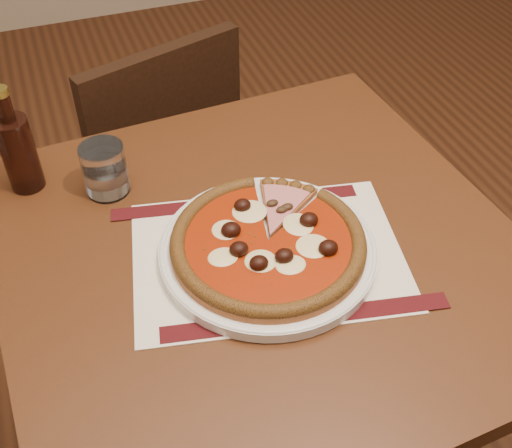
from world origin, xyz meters
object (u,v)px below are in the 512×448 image
(pizza, at_px, (268,242))
(bottle, at_px, (18,150))
(table, at_px, (260,288))
(water_glass, at_px, (105,169))
(chair_far, at_px, (153,163))
(plate, at_px, (268,251))

(pizza, bearing_deg, bottle, 137.25)
(table, distance_m, pizza, 0.13)
(pizza, relative_size, water_glass, 3.31)
(table, distance_m, chair_far, 0.66)
(table, bearing_deg, bottle, 139.34)
(table, xyz_separation_m, water_glass, (-0.20, 0.22, 0.15))
(pizza, bearing_deg, chair_far, 94.83)
(plate, bearing_deg, bottle, 137.32)
(water_glass, bearing_deg, table, -47.83)
(chair_far, bearing_deg, water_glass, 52.69)
(water_glass, bearing_deg, plate, -50.27)
(plate, height_order, bottle, bottle)
(chair_far, height_order, plate, chair_far)
(chair_far, relative_size, bottle, 4.24)
(plate, relative_size, pizza, 1.12)
(table, bearing_deg, water_glass, 132.17)
(plate, xyz_separation_m, water_glass, (-0.20, 0.24, 0.03))
(bottle, bearing_deg, water_glass, -25.65)
(water_glass, xyz_separation_m, bottle, (-0.13, 0.06, 0.03))
(table, xyz_separation_m, pizza, (0.00, -0.02, 0.13))
(chair_far, relative_size, pizza, 2.75)
(plate, distance_m, bottle, 0.45)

